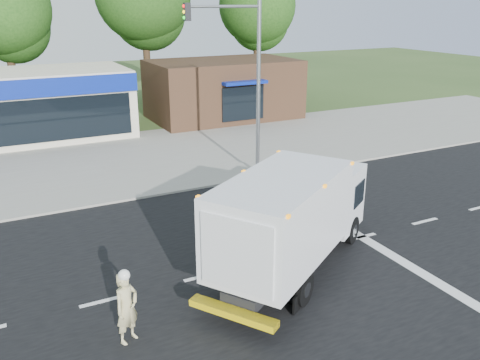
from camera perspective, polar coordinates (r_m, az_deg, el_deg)
The scene contains 10 objects.
ground at distance 16.71m, azimuth 5.44°, elevation -8.44°, with size 120.00×120.00×0.00m, color #385123.
road_asphalt at distance 16.71m, azimuth 5.44°, elevation -8.43°, with size 60.00×14.00×0.02m, color black.
sidewalk at distance 23.44m, azimuth -5.20°, elevation 0.07°, with size 60.00×2.40×0.12m, color gray.
parking_apron at distance 28.69m, azimuth -9.51°, elevation 3.38°, with size 60.00×9.00×0.02m, color gray.
lane_markings at distance 16.45m, azimuth 12.01°, elevation -9.22°, with size 55.20×7.00×0.01m.
ems_box_truck at distance 15.01m, azimuth 5.97°, elevation -3.82°, with size 7.41×5.97×3.27m.
emergency_worker at distance 12.68m, azimuth -12.60°, elevation -13.72°, with size 0.79×0.71×1.93m.
brown_storefront at distance 36.19m, azimuth -1.89°, elevation 10.16°, with size 10.00×6.70×4.00m.
traffic_signal_pole at distance 22.74m, azimuth 0.64°, elevation 12.16°, with size 3.51×0.25×8.00m.
background_trees at distance 41.23m, azimuth -17.60°, elevation 17.96°, with size 36.77×7.39×12.10m.
Camera 1 is at (-8.02, -12.44, 7.76)m, focal length 38.00 mm.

